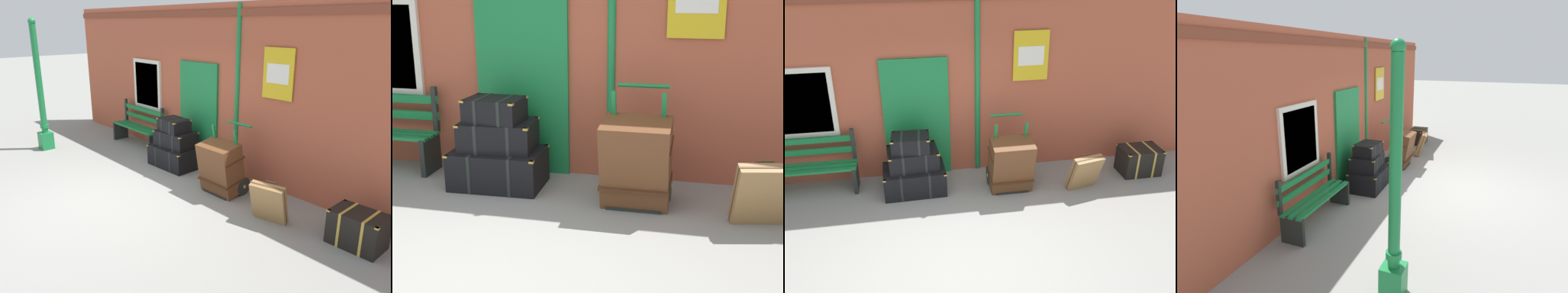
% 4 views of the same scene
% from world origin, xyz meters
% --- Properties ---
extents(ground_plane, '(60.00, 60.00, 0.00)m').
position_xyz_m(ground_plane, '(0.00, 0.00, 0.00)').
color(ground_plane, gray).
extents(brick_facade, '(10.40, 0.35, 3.20)m').
position_xyz_m(brick_facade, '(-0.02, 2.60, 1.60)').
color(brick_facade, '#AD5138').
rests_on(brick_facade, ground).
extents(platform_bench, '(1.60, 0.43, 1.01)m').
position_xyz_m(platform_bench, '(-2.24, 2.16, 0.44)').
color(platform_bench, '#197A3D').
rests_on(platform_bench, ground).
extents(steamer_trunk_base, '(1.03, 0.68, 0.43)m').
position_xyz_m(steamer_trunk_base, '(-0.52, 1.86, 0.21)').
color(steamer_trunk_base, black).
rests_on(steamer_trunk_base, ground).
extents(steamer_trunk_middle, '(0.85, 0.61, 0.33)m').
position_xyz_m(steamer_trunk_middle, '(-0.52, 1.91, 0.58)').
color(steamer_trunk_middle, black).
rests_on(steamer_trunk_middle, steamer_trunk_base).
extents(steamer_trunk_top, '(0.63, 0.48, 0.27)m').
position_xyz_m(steamer_trunk_top, '(-0.54, 1.89, 0.87)').
color(steamer_trunk_top, black).
rests_on(steamer_trunk_top, steamer_trunk_middle).
extents(porters_trolley, '(0.71, 0.62, 1.19)m').
position_xyz_m(porters_trolley, '(1.06, 1.80, 0.27)').
color(porters_trolley, black).
rests_on(porters_trolley, ground).
extents(large_brown_trunk, '(0.70, 0.59, 0.94)m').
position_xyz_m(large_brown_trunk, '(1.06, 1.62, 0.47)').
color(large_brown_trunk, brown).
rests_on(large_brown_trunk, ground).
extents(suitcase_beige, '(0.58, 0.43, 0.65)m').
position_xyz_m(suitcase_beige, '(2.27, 1.41, 0.32)').
color(suitcase_beige, olive).
rests_on(suitcase_beige, ground).
extents(corner_trunk, '(0.69, 0.50, 0.49)m').
position_xyz_m(corner_trunk, '(3.45, 1.79, 0.24)').
color(corner_trunk, black).
rests_on(corner_trunk, ground).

